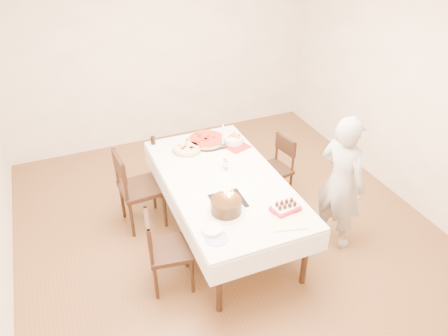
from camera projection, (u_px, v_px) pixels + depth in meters
name	position (u px, v px, depth m)	size (l,w,h in m)	color
floor	(230.00, 235.00, 4.88)	(5.00, 5.00, 0.00)	brown
wall_back	(160.00, 51.00, 6.08)	(4.50, 0.04, 2.70)	white
wall_right	(416.00, 92.00, 4.87)	(0.04, 5.00, 2.70)	white
dining_table	(224.00, 208.00, 4.68)	(1.14, 2.14, 0.75)	white
chair_right_savory	(273.00, 170.00, 5.25)	(0.41, 0.41, 0.81)	#321910
chair_left_savory	(141.00, 188.00, 4.82)	(0.49, 0.49, 0.95)	#321910
chair_left_dessert	(170.00, 250.00, 4.08)	(0.44, 0.44, 0.85)	#321910
person	(341.00, 183.00, 4.43)	(0.55, 0.36, 1.50)	#A09B97
pizza_white	(187.00, 149.00, 4.95)	(0.34, 0.34, 0.04)	beige
pizza_pepperoni	(207.00, 140.00, 5.13)	(0.49, 0.49, 0.04)	red
red_placemat	(237.00, 146.00, 5.04)	(0.26, 0.26, 0.01)	#B21E1E
pasta_bowl	(234.00, 140.00, 5.09)	(0.23, 0.23, 0.07)	white
taper_candle	(223.00, 136.00, 4.92)	(0.07, 0.07, 0.31)	white
shaker_pair	(226.00, 166.00, 4.61)	(0.09, 0.09, 0.10)	white
cola_glass	(153.00, 140.00, 5.06)	(0.05, 0.05, 0.10)	black
layer_cake	(226.00, 206.00, 3.99)	(0.37, 0.37, 0.14)	#321B0C
cake_board	(228.00, 201.00, 4.17)	(0.31, 0.31, 0.01)	black
birthday_cake	(229.00, 198.00, 4.06)	(0.15, 0.15, 0.15)	#33150D
strawberry_box	(285.00, 208.00, 4.03)	(0.26, 0.17, 0.06)	#B41428
box_lid	(288.00, 223.00, 3.90)	(0.32, 0.21, 0.03)	beige
plate_stack	(212.00, 230.00, 3.79)	(0.18, 0.18, 0.04)	white
china_plate	(216.00, 238.00, 3.73)	(0.21, 0.21, 0.01)	white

